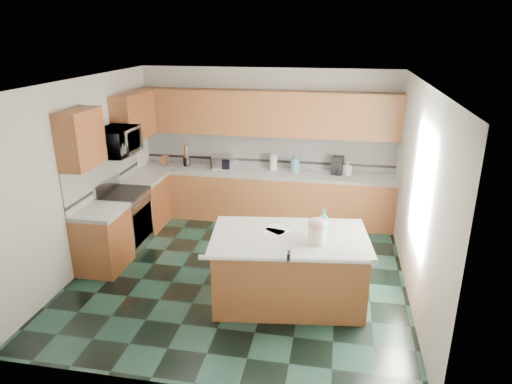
% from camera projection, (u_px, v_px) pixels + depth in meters
% --- Properties ---
extents(floor, '(4.60, 4.60, 0.00)m').
position_uv_depth(floor, '(242.00, 272.00, 6.62)').
color(floor, black).
rests_on(floor, ground).
extents(ceiling, '(4.60, 4.60, 0.00)m').
position_uv_depth(ceiling, '(239.00, 82.00, 5.71)').
color(ceiling, white).
rests_on(ceiling, ground).
extents(wall_back, '(4.60, 0.04, 2.70)m').
position_uv_depth(wall_back, '(267.00, 144.00, 8.31)').
color(wall_back, silver).
rests_on(wall_back, ground).
extents(wall_front, '(4.60, 0.04, 2.70)m').
position_uv_depth(wall_front, '(185.00, 267.00, 4.02)').
color(wall_front, silver).
rests_on(wall_front, ground).
extents(wall_left, '(0.04, 4.60, 2.70)m').
position_uv_depth(wall_left, '(83.00, 175.00, 6.56)').
color(wall_left, silver).
rests_on(wall_left, ground).
extents(wall_right, '(0.04, 4.60, 2.70)m').
position_uv_depth(wall_right, '(419.00, 195.00, 5.77)').
color(wall_right, silver).
rests_on(wall_right, ground).
extents(back_base_cab, '(4.60, 0.60, 0.86)m').
position_uv_depth(back_base_cab, '(264.00, 197.00, 8.33)').
color(back_base_cab, '#4C2310').
rests_on(back_base_cab, ground).
extents(back_countertop, '(4.60, 0.64, 0.06)m').
position_uv_depth(back_countertop, '(264.00, 173.00, 8.17)').
color(back_countertop, white).
rests_on(back_countertop, back_base_cab).
extents(back_upper_cab, '(4.60, 0.33, 0.78)m').
position_uv_depth(back_upper_cab, '(266.00, 113.00, 7.94)').
color(back_upper_cab, '#4C2310').
rests_on(back_upper_cab, wall_back).
extents(back_backsplash, '(4.60, 0.02, 0.63)m').
position_uv_depth(back_backsplash, '(267.00, 150.00, 8.32)').
color(back_backsplash, silver).
rests_on(back_backsplash, back_countertop).
extents(back_accent_band, '(4.60, 0.01, 0.05)m').
position_uv_depth(back_accent_band, '(267.00, 161.00, 8.38)').
color(back_accent_band, black).
rests_on(back_accent_band, back_countertop).
extents(left_base_cab_rear, '(0.60, 0.82, 0.86)m').
position_uv_depth(left_base_cab_rear, '(146.00, 204.00, 8.01)').
color(left_base_cab_rear, '#4C2310').
rests_on(left_base_cab_rear, ground).
extents(left_counter_rear, '(0.64, 0.82, 0.06)m').
position_uv_depth(left_counter_rear, '(143.00, 179.00, 7.86)').
color(left_counter_rear, white).
rests_on(left_counter_rear, left_base_cab_rear).
extents(left_base_cab_front, '(0.60, 0.72, 0.86)m').
position_uv_depth(left_base_cab_front, '(103.00, 241.00, 6.60)').
color(left_base_cab_front, '#4C2310').
rests_on(left_base_cab_front, ground).
extents(left_counter_front, '(0.64, 0.72, 0.06)m').
position_uv_depth(left_counter_front, '(99.00, 212.00, 6.44)').
color(left_counter_front, white).
rests_on(left_counter_front, left_base_cab_front).
extents(left_backsplash, '(0.02, 2.30, 0.63)m').
position_uv_depth(left_backsplash, '(105.00, 171.00, 7.11)').
color(left_backsplash, silver).
rests_on(left_backsplash, wall_left).
extents(left_accent_band, '(0.01, 2.30, 0.05)m').
position_uv_depth(left_accent_band, '(106.00, 183.00, 7.17)').
color(left_accent_band, black).
rests_on(left_accent_band, wall_left).
extents(left_upper_cab_rear, '(0.33, 1.09, 0.78)m').
position_uv_depth(left_upper_cab_rear, '(134.00, 116.00, 7.65)').
color(left_upper_cab_rear, '#4C2310').
rests_on(left_upper_cab_rear, wall_left).
extents(left_upper_cab_front, '(0.33, 0.72, 0.78)m').
position_uv_depth(left_upper_cab_front, '(81.00, 139.00, 6.11)').
color(left_upper_cab_front, '#4C2310').
rests_on(left_upper_cab_front, wall_left).
extents(range_body, '(0.60, 0.76, 0.88)m').
position_uv_depth(range_body, '(125.00, 221.00, 7.28)').
color(range_body, '#B7B7BC').
rests_on(range_body, ground).
extents(range_oven_door, '(0.02, 0.68, 0.55)m').
position_uv_depth(range_oven_door, '(143.00, 224.00, 7.24)').
color(range_oven_door, black).
rests_on(range_oven_door, range_body).
extents(range_cooktop, '(0.62, 0.78, 0.04)m').
position_uv_depth(range_cooktop, '(123.00, 194.00, 7.12)').
color(range_cooktop, black).
rests_on(range_cooktop, range_body).
extents(range_handle, '(0.02, 0.66, 0.02)m').
position_uv_depth(range_handle, '(143.00, 202.00, 7.11)').
color(range_handle, '#B7B7BC').
rests_on(range_handle, range_body).
extents(range_backguard, '(0.06, 0.76, 0.18)m').
position_uv_depth(range_backguard, '(106.00, 185.00, 7.13)').
color(range_backguard, '#B7B7BC').
rests_on(range_backguard, range_body).
extents(microwave, '(0.50, 0.73, 0.41)m').
position_uv_depth(microwave, '(117.00, 142.00, 6.84)').
color(microwave, '#B7B7BC').
rests_on(microwave, wall_left).
extents(island_base, '(1.95, 1.27, 0.86)m').
position_uv_depth(island_base, '(289.00, 271.00, 5.80)').
color(island_base, '#4C2310').
rests_on(island_base, ground).
extents(island_top, '(2.06, 1.38, 0.06)m').
position_uv_depth(island_top, '(290.00, 238.00, 5.64)').
color(island_top, white).
rests_on(island_top, island_base).
extents(island_bullnose, '(1.93, 0.30, 0.06)m').
position_uv_depth(island_bullnose, '(284.00, 260.00, 5.11)').
color(island_bullnose, white).
rests_on(island_bullnose, island_base).
extents(treat_jar, '(0.26, 0.26, 0.22)m').
position_uv_depth(treat_jar, '(317.00, 235.00, 5.40)').
color(treat_jar, '#EFE3CB').
rests_on(treat_jar, island_top).
extents(treat_jar_lid, '(0.23, 0.23, 0.14)m').
position_uv_depth(treat_jar_lid, '(317.00, 224.00, 5.35)').
color(treat_jar_lid, '#E2A3A3').
rests_on(treat_jar_lid, treat_jar).
extents(treat_jar_knob, '(0.08, 0.03, 0.03)m').
position_uv_depth(treat_jar_knob, '(317.00, 220.00, 5.33)').
color(treat_jar_knob, tan).
rests_on(treat_jar_knob, treat_jar_lid).
extents(treat_jar_knob_end_l, '(0.04, 0.04, 0.04)m').
position_uv_depth(treat_jar_knob_end_l, '(314.00, 220.00, 5.34)').
color(treat_jar_knob_end_l, tan).
rests_on(treat_jar_knob_end_l, treat_jar_lid).
extents(treat_jar_knob_end_r, '(0.04, 0.04, 0.04)m').
position_uv_depth(treat_jar_knob_end_r, '(321.00, 220.00, 5.33)').
color(treat_jar_knob_end_r, tan).
rests_on(treat_jar_knob_end_r, treat_jar_lid).
extents(soap_bottle_island, '(0.17, 0.17, 0.36)m').
position_uv_depth(soap_bottle_island, '(324.00, 223.00, 5.55)').
color(soap_bottle_island, teal).
rests_on(soap_bottle_island, island_top).
extents(paper_sheet_a, '(0.29, 0.24, 0.00)m').
position_uv_depth(paper_sheet_a, '(274.00, 232.00, 5.74)').
color(paper_sheet_a, white).
rests_on(paper_sheet_a, island_top).
extents(paper_sheet_b, '(0.39, 0.38, 0.00)m').
position_uv_depth(paper_sheet_b, '(277.00, 229.00, 5.81)').
color(paper_sheet_b, white).
rests_on(paper_sheet_b, island_top).
extents(clamp_body, '(0.04, 0.11, 0.10)m').
position_uv_depth(clamp_body, '(289.00, 256.00, 5.11)').
color(clamp_body, black).
rests_on(clamp_body, island_top).
extents(clamp_handle, '(0.02, 0.07, 0.02)m').
position_uv_depth(clamp_handle, '(288.00, 260.00, 5.06)').
color(clamp_handle, black).
rests_on(clamp_handle, island_top).
extents(knife_block, '(0.11, 0.15, 0.21)m').
position_uv_depth(knife_block, '(165.00, 160.00, 8.50)').
color(knife_block, '#472814').
rests_on(knife_block, back_countertop).
extents(utensil_crock, '(0.13, 0.13, 0.16)m').
position_uv_depth(utensil_crock, '(187.00, 162.00, 8.46)').
color(utensil_crock, black).
rests_on(utensil_crock, back_countertop).
extents(utensil_bundle, '(0.07, 0.07, 0.23)m').
position_uv_depth(utensil_bundle, '(186.00, 152.00, 8.40)').
color(utensil_bundle, '#472814').
rests_on(utensil_bundle, utensil_crock).
extents(toaster_oven, '(0.46, 0.38, 0.23)m').
position_uv_depth(toaster_oven, '(222.00, 162.00, 8.31)').
color(toaster_oven, '#B7B7BC').
rests_on(toaster_oven, back_countertop).
extents(toaster_oven_door, '(0.35, 0.01, 0.19)m').
position_uv_depth(toaster_oven_door, '(220.00, 164.00, 8.19)').
color(toaster_oven_door, black).
rests_on(toaster_oven_door, toaster_oven).
extents(paper_towel, '(0.13, 0.13, 0.29)m').
position_uv_depth(paper_towel, '(274.00, 162.00, 8.18)').
color(paper_towel, white).
rests_on(paper_towel, back_countertop).
extents(paper_towel_base, '(0.19, 0.19, 0.01)m').
position_uv_depth(paper_towel_base, '(273.00, 170.00, 8.23)').
color(paper_towel_base, '#B7B7BC').
rests_on(paper_towel_base, back_countertop).
extents(water_jug, '(0.15, 0.15, 0.25)m').
position_uv_depth(water_jug, '(295.00, 165.00, 8.08)').
color(water_jug, '#6198B3').
rests_on(water_jug, back_countertop).
extents(water_jug_neck, '(0.07, 0.07, 0.04)m').
position_uv_depth(water_jug_neck, '(295.00, 158.00, 8.04)').
color(water_jug_neck, '#6198B3').
rests_on(water_jug_neck, water_jug).
extents(coffee_maker, '(0.23, 0.24, 0.32)m').
position_uv_depth(coffee_maker, '(338.00, 165.00, 7.97)').
color(coffee_maker, black).
rests_on(coffee_maker, back_countertop).
extents(coffee_carafe, '(0.13, 0.13, 0.13)m').
position_uv_depth(coffee_carafe, '(337.00, 171.00, 7.95)').
color(coffee_carafe, black).
rests_on(coffee_carafe, back_countertop).
extents(soap_bottle_back, '(0.16, 0.16, 0.26)m').
position_uv_depth(soap_bottle_back, '(347.00, 168.00, 7.92)').
color(soap_bottle_back, white).
rests_on(soap_bottle_back, back_countertop).
extents(soap_back_cap, '(0.02, 0.02, 0.03)m').
position_uv_depth(soap_back_cap, '(348.00, 160.00, 7.87)').
color(soap_back_cap, red).
rests_on(soap_back_cap, soap_bottle_back).
extents(window_light_proxy, '(0.02, 1.40, 1.10)m').
position_uv_depth(window_light_proxy, '(421.00, 188.00, 5.54)').
color(window_light_proxy, white).
rests_on(window_light_proxy, wall_right).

